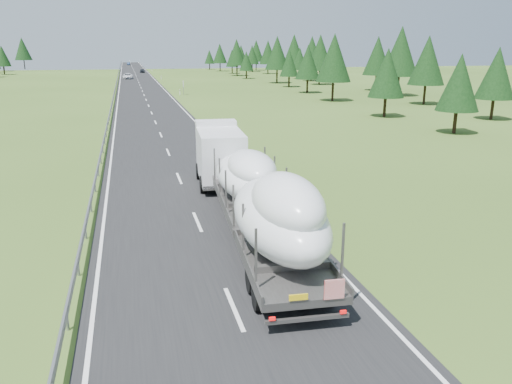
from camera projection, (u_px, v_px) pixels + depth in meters
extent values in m
plane|color=#39551C|center=(234.00, 309.00, 16.84)|extent=(400.00, 400.00, 0.00)
cube|color=black|center=(141.00, 87.00, 109.90)|extent=(10.00, 400.00, 0.02)
cube|color=slate|center=(116.00, 85.00, 108.48)|extent=(0.08, 400.00, 0.32)
cylinder|color=slate|center=(67.00, 322.00, 15.50)|extent=(0.10, 0.10, 0.60)
cube|color=silver|center=(236.00, 137.00, 46.16)|extent=(0.12, 0.07, 1.00)
cube|color=black|center=(236.00, 134.00, 46.07)|extent=(0.13, 0.08, 0.12)
cube|color=silver|center=(180.00, 92.00, 92.70)|extent=(0.12, 0.07, 1.00)
cube|color=black|center=(180.00, 90.00, 92.61)|extent=(0.13, 0.08, 0.12)
cube|color=silver|center=(161.00, 77.00, 139.23)|extent=(0.12, 0.07, 1.00)
cube|color=black|center=(161.00, 76.00, 139.14)|extent=(0.13, 0.08, 0.12)
cube|color=silver|center=(152.00, 70.00, 185.76)|extent=(0.12, 0.07, 1.00)
cube|color=black|center=(152.00, 69.00, 185.67)|extent=(0.13, 0.08, 0.12)
cube|color=silver|center=(146.00, 65.00, 232.29)|extent=(0.12, 0.07, 1.00)
cube|color=black|center=(146.00, 65.00, 232.20)|extent=(0.13, 0.08, 0.12)
cube|color=silver|center=(143.00, 62.00, 278.82)|extent=(0.12, 0.07, 1.00)
cube|color=black|center=(143.00, 62.00, 278.73)|extent=(0.13, 0.08, 0.12)
cube|color=silver|center=(140.00, 60.00, 325.35)|extent=(0.12, 0.07, 1.00)
cube|color=black|center=(140.00, 60.00, 325.27)|extent=(0.13, 0.08, 0.12)
cylinder|color=slate|center=(183.00, 89.00, 92.72)|extent=(0.08, 0.08, 2.00)
cube|color=silver|center=(183.00, 84.00, 92.44)|extent=(0.05, 0.90, 1.20)
cylinder|color=black|center=(492.00, 107.00, 60.77)|extent=(0.36, 0.36, 2.94)
cone|color=black|center=(497.00, 73.00, 59.63)|extent=(4.58, 4.58, 6.13)
cylinder|color=black|center=(425.00, 93.00, 76.93)|extent=(0.36, 0.36, 3.52)
cone|color=black|center=(428.00, 60.00, 75.57)|extent=(5.47, 5.47, 7.33)
cylinder|color=black|center=(398.00, 84.00, 90.50)|extent=(0.36, 0.36, 4.16)
cone|color=black|center=(401.00, 51.00, 88.89)|extent=(6.48, 6.48, 8.67)
cylinder|color=black|center=(376.00, 81.00, 102.02)|extent=(0.36, 0.36, 3.66)
cone|color=black|center=(378.00, 56.00, 100.60)|extent=(5.70, 5.70, 7.63)
cylinder|color=black|center=(319.00, 76.00, 117.96)|extent=(0.36, 0.36, 3.91)
cone|color=black|center=(320.00, 52.00, 116.45)|extent=(6.08, 6.08, 8.15)
cylinder|color=black|center=(311.00, 73.00, 130.88)|extent=(0.36, 0.36, 3.88)
cone|color=black|center=(312.00, 52.00, 129.38)|extent=(6.04, 6.04, 8.09)
cylinder|color=black|center=(299.00, 73.00, 140.25)|extent=(0.36, 0.36, 2.93)
cone|color=black|center=(300.00, 59.00, 139.11)|extent=(4.55, 4.55, 6.10)
cylinder|color=black|center=(294.00, 69.00, 155.20)|extent=(0.36, 0.36, 4.25)
cone|color=black|center=(294.00, 49.00, 153.56)|extent=(6.61, 6.61, 8.86)
cylinder|color=black|center=(268.00, 68.00, 166.96)|extent=(0.36, 0.36, 3.70)
cone|color=black|center=(268.00, 52.00, 165.53)|extent=(5.75, 5.75, 7.70)
cylinder|color=black|center=(252.00, 67.00, 181.01)|extent=(0.36, 0.36, 3.18)
cone|color=black|center=(252.00, 55.00, 179.78)|extent=(4.95, 4.95, 6.63)
cylinder|color=black|center=(256.00, 65.00, 192.50)|extent=(0.36, 0.36, 3.84)
cone|color=black|center=(256.00, 51.00, 191.01)|extent=(5.98, 5.98, 8.01)
cylinder|color=black|center=(241.00, 65.00, 206.85)|extent=(0.36, 0.36, 3.24)
cone|color=black|center=(241.00, 53.00, 205.60)|extent=(5.04, 5.04, 6.75)
cylinder|color=black|center=(237.00, 62.00, 222.18)|extent=(0.36, 0.36, 4.13)
cone|color=black|center=(237.00, 49.00, 220.58)|extent=(6.42, 6.42, 8.60)
cylinder|color=black|center=(455.00, 120.00, 50.96)|extent=(0.36, 0.36, 2.72)
cone|color=black|center=(459.00, 82.00, 49.91)|extent=(4.23, 4.23, 5.67)
cylinder|color=black|center=(385.00, 105.00, 63.17)|extent=(0.36, 0.36, 2.90)
cone|color=black|center=(387.00, 73.00, 62.05)|extent=(4.51, 4.51, 6.03)
cylinder|color=black|center=(333.00, 90.00, 81.93)|extent=(0.36, 0.36, 3.66)
cone|color=black|center=(334.00, 58.00, 80.52)|extent=(5.70, 5.70, 7.63)
cylinder|color=black|center=(307.00, 85.00, 96.65)|extent=(0.36, 0.36, 3.09)
cone|color=black|center=(308.00, 62.00, 95.45)|extent=(4.81, 4.81, 6.44)
cylinder|color=black|center=(289.00, 81.00, 111.20)|extent=(0.36, 0.36, 2.73)
cone|color=black|center=(289.00, 63.00, 110.15)|extent=(4.24, 4.24, 5.68)
cylinder|color=black|center=(277.00, 75.00, 123.21)|extent=(0.36, 0.36, 3.84)
cone|color=black|center=(277.00, 53.00, 121.72)|extent=(5.97, 5.97, 8.00)
cylinder|color=black|center=(246.00, 74.00, 141.26)|extent=(0.36, 0.36, 2.57)
cone|color=black|center=(246.00, 61.00, 140.26)|extent=(4.00, 4.00, 5.35)
cylinder|color=black|center=(237.00, 70.00, 155.37)|extent=(0.36, 0.36, 3.73)
cone|color=black|center=(237.00, 52.00, 153.93)|extent=(5.80, 5.80, 7.77)
cylinder|color=black|center=(232.00, 70.00, 168.30)|extent=(0.36, 0.36, 2.67)
cone|color=black|center=(232.00, 58.00, 167.26)|extent=(4.15, 4.15, 5.55)
cylinder|color=black|center=(220.00, 66.00, 185.70)|extent=(0.36, 0.36, 3.39)
cone|color=black|center=(220.00, 53.00, 184.39)|extent=(5.27, 5.27, 7.06)
cylinder|color=black|center=(210.00, 66.00, 200.81)|extent=(0.36, 0.36, 2.61)
cone|color=black|center=(209.00, 57.00, 199.80)|extent=(4.05, 4.05, 5.43)
cylinder|color=black|center=(4.00, 70.00, 161.39)|extent=(0.36, 0.36, 3.09)
cone|color=black|center=(2.00, 56.00, 160.19)|extent=(4.81, 4.81, 6.45)
cylinder|color=black|center=(4.00, 67.00, 185.43)|extent=(0.36, 0.36, 3.12)
cone|color=black|center=(2.00, 55.00, 184.22)|extent=(4.86, 4.86, 6.50)
cylinder|color=black|center=(24.00, 64.00, 201.37)|extent=(0.36, 0.36, 4.24)
cone|color=black|center=(22.00, 49.00, 199.72)|extent=(6.60, 6.60, 8.84)
cube|color=white|center=(220.00, 154.00, 31.36)|extent=(3.03, 5.52, 2.99)
cube|color=black|center=(213.00, 139.00, 33.75)|extent=(2.46, 0.25, 1.50)
cube|color=white|center=(213.00, 123.00, 33.09)|extent=(2.75, 1.46, 0.32)
cube|color=#5C5956|center=(224.00, 181.00, 30.77)|extent=(2.89, 3.38, 0.27)
cylinder|color=black|center=(197.00, 172.00, 33.28)|extent=(0.45, 1.09, 1.07)
cylinder|color=black|center=(233.00, 169.00, 33.86)|extent=(0.45, 1.09, 1.07)
cylinder|color=black|center=(205.00, 185.00, 30.09)|extent=(0.45, 1.09, 1.07)
cylinder|color=black|center=(245.00, 182.00, 30.68)|extent=(0.45, 1.09, 1.07)
cube|color=#5C5956|center=(262.00, 223.00, 22.20)|extent=(3.91, 15.13, 0.28)
cube|color=#5C5956|center=(230.00, 220.00, 21.79)|extent=(1.09, 14.93, 0.26)
cube|color=#5C5956|center=(292.00, 215.00, 22.46)|extent=(1.09, 14.93, 0.26)
cube|color=#5C5956|center=(270.00, 259.00, 15.57)|extent=(0.08, 0.08, 2.03)
cube|color=#5C5956|center=(354.00, 250.00, 16.25)|extent=(0.08, 0.08, 2.03)
cube|color=#5C5956|center=(251.00, 231.00, 17.96)|extent=(0.08, 0.08, 2.03)
cube|color=#5C5956|center=(325.00, 224.00, 18.64)|extent=(0.08, 0.08, 2.03)
cube|color=#5C5956|center=(236.00, 209.00, 20.35)|extent=(0.08, 0.08, 2.03)
cube|color=#5C5956|center=(302.00, 204.00, 21.02)|extent=(0.08, 0.08, 2.03)
cube|color=#5C5956|center=(224.00, 192.00, 22.74)|extent=(0.08, 0.08, 2.03)
cube|color=#5C5956|center=(284.00, 188.00, 23.41)|extent=(0.08, 0.08, 2.03)
cube|color=#5C5956|center=(215.00, 179.00, 25.12)|extent=(0.08, 0.08, 2.03)
cube|color=#5C5956|center=(269.00, 175.00, 25.80)|extent=(0.08, 0.08, 2.03)
cube|color=#5C5956|center=(207.00, 167.00, 27.51)|extent=(0.08, 0.08, 2.03)
cube|color=#5C5956|center=(257.00, 164.00, 28.18)|extent=(0.08, 0.08, 2.03)
cylinder|color=black|center=(272.00, 295.00, 16.68)|extent=(0.50, 1.10, 1.07)
cylinder|color=black|center=(337.00, 287.00, 17.23)|extent=(0.50, 1.10, 1.07)
cylinder|color=black|center=(262.00, 278.00, 17.87)|extent=(0.50, 1.10, 1.07)
cylinder|color=black|center=(323.00, 271.00, 18.43)|extent=(0.50, 1.10, 1.07)
cube|color=#5C5956|center=(323.00, 317.00, 15.43)|extent=(2.67, 0.31, 0.13)
cube|color=red|center=(350.00, 287.00, 15.28)|extent=(0.64, 0.09, 0.64)
cube|color=yellow|center=(315.00, 296.00, 15.06)|extent=(0.59, 0.08, 0.19)
cube|color=red|center=(289.00, 318.00, 15.05)|extent=(0.20, 0.08, 0.11)
cube|color=red|center=(358.00, 309.00, 15.58)|extent=(0.20, 0.08, 0.11)
ellipsoid|color=white|center=(285.00, 218.00, 18.63)|extent=(3.58, 7.55, 2.51)
ellipsoid|color=white|center=(293.00, 202.00, 17.53)|extent=(2.66, 4.81, 2.01)
ellipsoid|color=white|center=(242.00, 177.00, 25.46)|extent=(3.45, 7.47, 2.01)
ellipsoid|color=white|center=(246.00, 168.00, 24.42)|extent=(2.56, 4.75, 1.61)
imported|color=white|center=(128.00, 76.00, 139.89)|extent=(2.81, 5.69, 1.55)
imported|color=black|center=(142.00, 71.00, 174.01)|extent=(1.69, 3.95, 1.33)
imported|color=navy|center=(129.00, 64.00, 250.63)|extent=(1.63, 4.23, 1.37)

